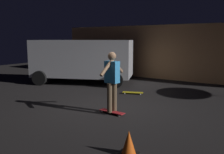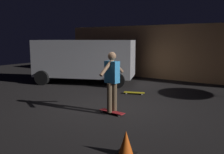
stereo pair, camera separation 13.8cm
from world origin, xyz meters
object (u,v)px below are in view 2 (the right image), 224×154
(parked_van, at_px, (85,59))
(traffic_cone, at_px, (126,144))
(skateboard_ridden, at_px, (112,112))
(skateboard_spare, at_px, (134,93))
(skater, at_px, (112,77))

(parked_van, bearing_deg, traffic_cone, -43.82)
(parked_van, distance_m, skateboard_ridden, 5.21)
(parked_van, xyz_separation_m, skateboard_spare, (3.18, -0.85, -1.11))
(skateboard_ridden, height_order, traffic_cone, traffic_cone)
(skater, relative_size, traffic_cone, 3.63)
(parked_van, height_order, traffic_cone, parked_van)
(skater, bearing_deg, parked_van, 139.08)
(traffic_cone, bearing_deg, skater, 130.17)
(skateboard_spare, distance_m, skater, 2.76)
(parked_van, bearing_deg, skateboard_ridden, -40.92)
(skateboard_ridden, height_order, skateboard_spare, same)
(traffic_cone, bearing_deg, skateboard_ridden, 130.17)
(skater, height_order, traffic_cone, skater)
(parked_van, bearing_deg, skateboard_spare, -14.94)
(traffic_cone, bearing_deg, parked_van, 136.18)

